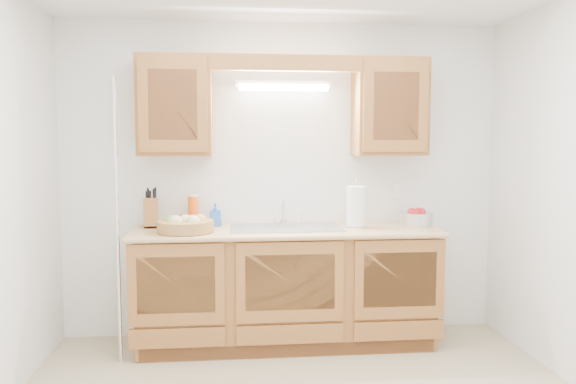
{
  "coord_description": "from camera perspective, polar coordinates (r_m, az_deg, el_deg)",
  "views": [
    {
      "loc": [
        -0.4,
        -3.01,
        1.54
      ],
      "look_at": [
        -0.02,
        0.85,
        1.21
      ],
      "focal_mm": 35.0,
      "sensor_mm": 36.0,
      "label": 1
    }
  ],
  "objects": [
    {
      "name": "fruit_basket",
      "position": [
        4.15,
        -10.36,
        -3.27
      ],
      "size": [
        0.53,
        0.53,
        0.13
      ],
      "rotation": [
        0.0,
        0.0,
        -0.36
      ],
      "color": "#A07140",
      "rests_on": "countertop"
    },
    {
      "name": "wire_shelf_pole",
      "position": [
        4.06,
        -16.94,
        -2.96
      ],
      "size": [
        0.03,
        0.03,
        2.0
      ],
      "primitive_type": "cylinder",
      "color": "silver",
      "rests_on": "ground"
    },
    {
      "name": "fluorescent_fixture",
      "position": [
        4.47,
        -0.47,
        10.76
      ],
      "size": [
        0.76,
        0.08,
        0.08
      ],
      "color": "white",
      "rests_on": "room"
    },
    {
      "name": "sponge",
      "position": [
        4.5,
        -7.36,
        -3.22
      ],
      "size": [
        0.1,
        0.07,
        0.02
      ],
      "rotation": [
        0.0,
        0.0,
        -0.04
      ],
      "color": "#CC333F",
      "rests_on": "countertop"
    },
    {
      "name": "orange_canister",
      "position": [
        4.45,
        -9.6,
        -1.84
      ],
      "size": [
        0.1,
        0.1,
        0.24
      ],
      "rotation": [
        0.0,
        0.0,
        0.29
      ],
      "color": "#F9590D",
      "rests_on": "countertop"
    },
    {
      "name": "upper_cabinet_left",
      "position": [
        4.38,
        -11.38,
        8.53
      ],
      "size": [
        0.55,
        0.33,
        0.75
      ],
      "primitive_type": "cube",
      "color": "#915C2A",
      "rests_on": "room"
    },
    {
      "name": "sink",
      "position": [
        4.3,
        -0.2,
        -4.64
      ],
      "size": [
        0.84,
        0.46,
        0.36
      ],
      "color": "#9E9EA3",
      "rests_on": "countertop"
    },
    {
      "name": "upper_cabinet_right",
      "position": [
        4.53,
        10.26,
        8.43
      ],
      "size": [
        0.55,
        0.33,
        0.75
      ],
      "primitive_type": "cube",
      "color": "#915C2A",
      "rests_on": "room"
    },
    {
      "name": "base_cabinets",
      "position": [
        4.37,
        -0.2,
        -9.67
      ],
      "size": [
        2.2,
        0.6,
        0.86
      ],
      "primitive_type": "cube",
      "color": "#915C2A",
      "rests_on": "ground"
    },
    {
      "name": "paper_towel",
      "position": [
        4.33,
        6.95,
        -1.53
      ],
      "size": [
        0.18,
        0.18,
        0.38
      ],
      "rotation": [
        0.0,
        0.0,
        -0.08
      ],
      "color": "silver",
      "rests_on": "countertop"
    },
    {
      "name": "countertop",
      "position": [
        4.27,
        -0.18,
        -4.0
      ],
      "size": [
        2.3,
        0.63,
        0.04
      ],
      "primitive_type": "cube",
      "color": "#E1B676",
      "rests_on": "base_cabinets"
    },
    {
      "name": "soap_bottle",
      "position": [
        4.42,
        -7.4,
        -2.32
      ],
      "size": [
        0.09,
        0.09,
        0.18
      ],
      "primitive_type": "imported",
      "rotation": [
        0.0,
        0.0,
        0.15
      ],
      "color": "blue",
      "rests_on": "countertop"
    },
    {
      "name": "apple_bowl",
      "position": [
        4.53,
        12.85,
        -2.57
      ],
      "size": [
        0.31,
        0.31,
        0.14
      ],
      "rotation": [
        0.0,
        0.0,
        -0.19
      ],
      "color": "silver",
      "rests_on": "countertop"
    },
    {
      "name": "room",
      "position": [
        3.05,
        1.95,
        -0.57
      ],
      "size": [
        3.52,
        3.5,
        2.5
      ],
      "color": "tan",
      "rests_on": "ground"
    },
    {
      "name": "outlet_plate",
      "position": [
        4.72,
        11.01,
        0.07
      ],
      "size": [
        0.08,
        0.01,
        0.12
      ],
      "primitive_type": "cube",
      "color": "white",
      "rests_on": "room"
    },
    {
      "name": "valance",
      "position": [
        4.26,
        -0.19,
        12.99
      ],
      "size": [
        2.2,
        0.05,
        0.12
      ],
      "primitive_type": "cube",
      "color": "#915C2A",
      "rests_on": "room"
    },
    {
      "name": "knife_block",
      "position": [
        4.44,
        -13.74,
        -2.04
      ],
      "size": [
        0.13,
        0.19,
        0.32
      ],
      "rotation": [
        0.0,
        0.0,
        0.11
      ],
      "color": "#915C2A",
      "rests_on": "countertop"
    }
  ]
}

